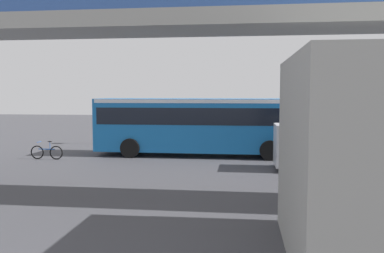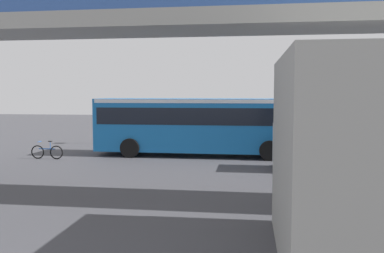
% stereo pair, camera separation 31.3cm
% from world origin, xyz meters
% --- Properties ---
extents(ground, '(80.00, 80.00, 0.00)m').
position_xyz_m(ground, '(0.00, 0.00, 0.00)').
color(ground, '#424247').
extents(city_bus, '(11.54, 2.85, 3.15)m').
position_xyz_m(city_bus, '(-0.09, 0.48, 1.88)').
color(city_bus, '#196BB7').
rests_on(city_bus, ground).
extents(parked_van, '(4.80, 2.17, 2.05)m').
position_xyz_m(parked_van, '(-6.25, 4.16, 1.18)').
color(parked_van, silver).
rests_on(parked_van, ground).
extents(bicycle_blue, '(1.77, 0.44, 0.96)m').
position_xyz_m(bicycle_blue, '(7.76, 2.83, 0.37)').
color(bicycle_blue, black).
rests_on(bicycle_blue, ground).
extents(pedestrian, '(0.38, 0.38, 1.79)m').
position_xyz_m(pedestrian, '(-8.29, -2.20, 0.89)').
color(pedestrian, '#2D2D38').
rests_on(pedestrian, ground).
extents(traffic_sign, '(0.08, 0.60, 2.80)m').
position_xyz_m(traffic_sign, '(7.17, -3.78, 1.89)').
color(traffic_sign, slate).
rests_on(traffic_sign, ground).
extents(lane_dash_leftmost, '(2.00, 0.20, 0.01)m').
position_xyz_m(lane_dash_leftmost, '(-6.00, -2.74, 0.00)').
color(lane_dash_leftmost, silver).
rests_on(lane_dash_leftmost, ground).
extents(lane_dash_left, '(2.00, 0.20, 0.01)m').
position_xyz_m(lane_dash_left, '(-2.00, -2.74, 0.00)').
color(lane_dash_left, silver).
rests_on(lane_dash_left, ground).
extents(lane_dash_centre, '(2.00, 0.20, 0.01)m').
position_xyz_m(lane_dash_centre, '(2.00, -2.74, 0.00)').
color(lane_dash_centre, silver).
rests_on(lane_dash_centre, ground).
extents(lane_dash_right, '(2.00, 0.20, 0.01)m').
position_xyz_m(lane_dash_right, '(6.00, -2.74, 0.00)').
color(lane_dash_right, silver).
rests_on(lane_dash_right, ground).
extents(pedestrian_overpass, '(26.35, 2.60, 6.99)m').
position_xyz_m(pedestrian_overpass, '(0.00, 9.90, 5.18)').
color(pedestrian_overpass, '#9E9E99').
rests_on(pedestrian_overpass, ground).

